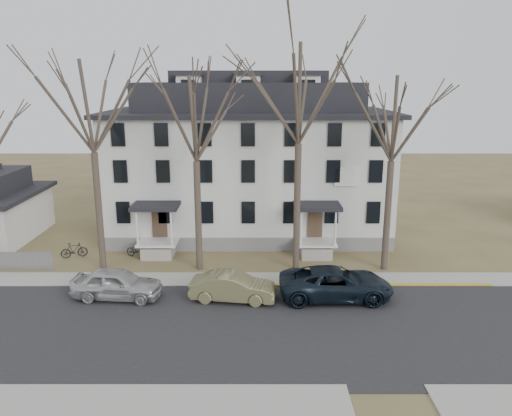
{
  "coord_description": "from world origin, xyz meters",
  "views": [
    {
      "loc": [
        -1.47,
        -19.37,
        11.45
      ],
      "look_at": [
        -1.48,
        9.0,
        4.13
      ],
      "focal_mm": 35.0,
      "sensor_mm": 36.0,
      "label": 1
    }
  ],
  "objects_px": {
    "tree_mid_left": "(195,113)",
    "car_tan": "(233,288)",
    "tree_far_left": "(90,99)",
    "boarding_house": "(249,162)",
    "tree_mid_right": "(394,113)",
    "bicycle_left": "(138,251)",
    "car_navy": "(336,284)",
    "tree_center": "(300,86)",
    "bicycle_right": "(74,251)",
    "car_silver": "(117,284)"
  },
  "relations": [
    {
      "from": "tree_mid_left",
      "to": "car_tan",
      "type": "bearing_deg",
      "value": -63.61
    },
    {
      "from": "tree_far_left",
      "to": "boarding_house",
      "type": "bearing_deg",
      "value": 42.18
    },
    {
      "from": "tree_mid_right",
      "to": "bicycle_left",
      "type": "height_order",
      "value": "tree_mid_right"
    },
    {
      "from": "tree_mid_right",
      "to": "car_navy",
      "type": "distance_m",
      "value": 10.47
    },
    {
      "from": "boarding_house",
      "to": "tree_center",
      "type": "xyz_separation_m",
      "value": [
        3.0,
        -8.15,
        5.71
      ]
    },
    {
      "from": "tree_mid_left",
      "to": "tree_mid_right",
      "type": "relative_size",
      "value": 1.0
    },
    {
      "from": "tree_mid_right",
      "to": "car_tan",
      "type": "bearing_deg",
      "value": -153.31
    },
    {
      "from": "tree_mid_left",
      "to": "tree_center",
      "type": "distance_m",
      "value": 6.18
    },
    {
      "from": "tree_center",
      "to": "car_tan",
      "type": "bearing_deg",
      "value": -128.68
    },
    {
      "from": "tree_far_left",
      "to": "bicycle_right",
      "type": "xyz_separation_m",
      "value": [
        -2.49,
        1.94,
        -9.83
      ]
    },
    {
      "from": "tree_center",
      "to": "car_navy",
      "type": "bearing_deg",
      "value": -67.63
    },
    {
      "from": "car_silver",
      "to": "car_navy",
      "type": "bearing_deg",
      "value": -85.52
    },
    {
      "from": "boarding_house",
      "to": "car_navy",
      "type": "height_order",
      "value": "boarding_house"
    },
    {
      "from": "car_tan",
      "to": "bicycle_right",
      "type": "xyz_separation_m",
      "value": [
        -10.78,
        6.56,
        -0.24
      ]
    },
    {
      "from": "car_tan",
      "to": "bicycle_right",
      "type": "relative_size",
      "value": 2.67
    },
    {
      "from": "boarding_house",
      "to": "bicycle_right",
      "type": "height_order",
      "value": "boarding_house"
    },
    {
      "from": "tree_mid_left",
      "to": "car_tan",
      "type": "height_order",
      "value": "tree_mid_left"
    },
    {
      "from": "car_tan",
      "to": "bicycle_left",
      "type": "xyz_separation_m",
      "value": [
        -6.58,
        6.56,
        -0.27
      ]
    },
    {
      "from": "bicycle_left",
      "to": "tree_mid_left",
      "type": "bearing_deg",
      "value": -88.36
    },
    {
      "from": "tree_center",
      "to": "car_silver",
      "type": "xyz_separation_m",
      "value": [
        -9.94,
        -4.35,
        -10.27
      ]
    },
    {
      "from": "boarding_house",
      "to": "tree_far_left",
      "type": "bearing_deg",
      "value": -137.82
    },
    {
      "from": "tree_mid_left",
      "to": "car_silver",
      "type": "relative_size",
      "value": 2.66
    },
    {
      "from": "tree_far_left",
      "to": "car_silver",
      "type": "height_order",
      "value": "tree_far_left"
    },
    {
      "from": "bicycle_left",
      "to": "bicycle_right",
      "type": "relative_size",
      "value": 1.06
    },
    {
      "from": "tree_center",
      "to": "bicycle_right",
      "type": "distance_m",
      "value": 18.04
    },
    {
      "from": "tree_far_left",
      "to": "car_silver",
      "type": "distance_m",
      "value": 10.68
    },
    {
      "from": "tree_far_left",
      "to": "tree_center",
      "type": "height_order",
      "value": "tree_center"
    },
    {
      "from": "car_silver",
      "to": "tree_mid_left",
      "type": "bearing_deg",
      "value": -37.59
    },
    {
      "from": "bicycle_right",
      "to": "car_tan",
      "type": "bearing_deg",
      "value": -142.48
    },
    {
      "from": "tree_far_left",
      "to": "car_navy",
      "type": "distance_m",
      "value": 17.31
    },
    {
      "from": "car_silver",
      "to": "car_tan",
      "type": "bearing_deg",
      "value": -88.0
    },
    {
      "from": "tree_mid_right",
      "to": "car_silver",
      "type": "bearing_deg",
      "value": -164.26
    },
    {
      "from": "tree_far_left",
      "to": "tree_mid_left",
      "type": "distance_m",
      "value": 6.05
    },
    {
      "from": "tree_center",
      "to": "bicycle_right",
      "type": "xyz_separation_m",
      "value": [
        -14.49,
        1.94,
        -10.57
      ]
    },
    {
      "from": "tree_far_left",
      "to": "tree_mid_left",
      "type": "bearing_deg",
      "value": 0.0
    },
    {
      "from": "car_tan",
      "to": "boarding_house",
      "type": "bearing_deg",
      "value": 4.02
    },
    {
      "from": "tree_mid_left",
      "to": "car_navy",
      "type": "bearing_deg",
      "value": -29.24
    },
    {
      "from": "boarding_house",
      "to": "tree_mid_left",
      "type": "bearing_deg",
      "value": -110.2
    },
    {
      "from": "car_silver",
      "to": "car_tan",
      "type": "height_order",
      "value": "car_silver"
    },
    {
      "from": "tree_center",
      "to": "car_tan",
      "type": "height_order",
      "value": "tree_center"
    },
    {
      "from": "tree_far_left",
      "to": "bicycle_right",
      "type": "height_order",
      "value": "tree_far_left"
    },
    {
      "from": "boarding_house",
      "to": "car_navy",
      "type": "bearing_deg",
      "value": -69.04
    },
    {
      "from": "boarding_house",
      "to": "tree_center",
      "type": "bearing_deg",
      "value": -69.8
    },
    {
      "from": "tree_mid_left",
      "to": "bicycle_left",
      "type": "bearing_deg",
      "value": 155.78
    },
    {
      "from": "tree_center",
      "to": "car_silver",
      "type": "distance_m",
      "value": 14.94
    },
    {
      "from": "bicycle_left",
      "to": "tree_far_left",
      "type": "bearing_deg",
      "value": 164.25
    },
    {
      "from": "boarding_house",
      "to": "tree_mid_right",
      "type": "relative_size",
      "value": 1.63
    },
    {
      "from": "tree_mid_left",
      "to": "bicycle_left",
      "type": "relative_size",
      "value": 7.07
    },
    {
      "from": "boarding_house",
      "to": "car_tan",
      "type": "height_order",
      "value": "boarding_house"
    },
    {
      "from": "bicycle_left",
      "to": "bicycle_right",
      "type": "bearing_deg",
      "value": 115.74
    }
  ]
}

